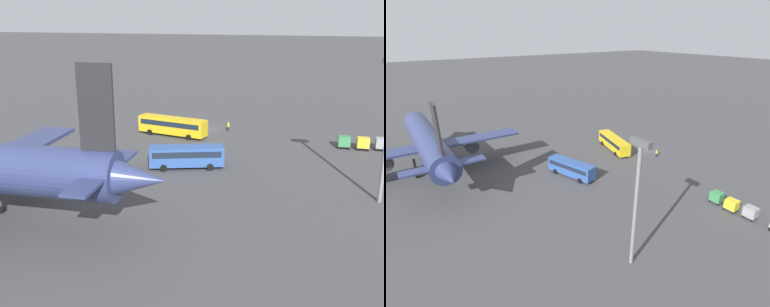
# 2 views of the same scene
# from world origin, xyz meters

# --- Properties ---
(ground_plane) EXTENTS (600.00, 600.00, 0.00)m
(ground_plane) POSITION_xyz_m (0.00, 0.00, 0.00)
(ground_plane) COLOR #424244
(airplane) EXTENTS (43.95, 37.26, 17.70)m
(airplane) POSITION_xyz_m (17.77, 46.32, 6.66)
(airplane) COLOR navy
(airplane) RESTS_ON ground
(shuttle_bus_near) EXTENTS (13.14, 6.08, 3.31)m
(shuttle_bus_near) POSITION_xyz_m (5.50, 5.98, 1.98)
(shuttle_bus_near) COLOR gold
(shuttle_bus_near) RESTS_ON ground
(shuttle_bus_far) EXTENTS (11.05, 5.43, 3.25)m
(shuttle_bus_far) POSITION_xyz_m (-0.85, 23.15, 1.94)
(shuttle_bus_far) COLOR #2D5199
(shuttle_bus_far) RESTS_ON ground
(worker_person) EXTENTS (0.38, 0.38, 1.74)m
(worker_person) POSITION_xyz_m (-3.96, 0.72, 0.87)
(worker_person) COLOR #1E1E2D
(worker_person) RESTS_ON ground
(cargo_cart_grey) EXTENTS (2.03, 1.72, 2.06)m
(cargo_cart_grey) POSITION_xyz_m (-30.01, 7.99, 1.19)
(cargo_cart_grey) COLOR #38383D
(cargo_cart_grey) RESTS_ON ground
(cargo_cart_yellow) EXTENTS (2.03, 1.72, 2.06)m
(cargo_cart_yellow) POSITION_xyz_m (-27.08, 8.35, 1.19)
(cargo_cart_yellow) COLOR #38383D
(cargo_cart_yellow) RESTS_ON ground
(cargo_cart_green) EXTENTS (2.03, 1.72, 2.06)m
(cargo_cart_green) POSITION_xyz_m (-24.15, 8.04, 1.19)
(cargo_cart_green) COLOR #38383D
(cargo_cart_green) RESTS_ON ground
(light_pole) EXTENTS (2.80, 0.70, 17.11)m
(light_pole) POSITION_xyz_m (-26.32, 30.68, 10.53)
(light_pole) COLOR slate
(light_pole) RESTS_ON ground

